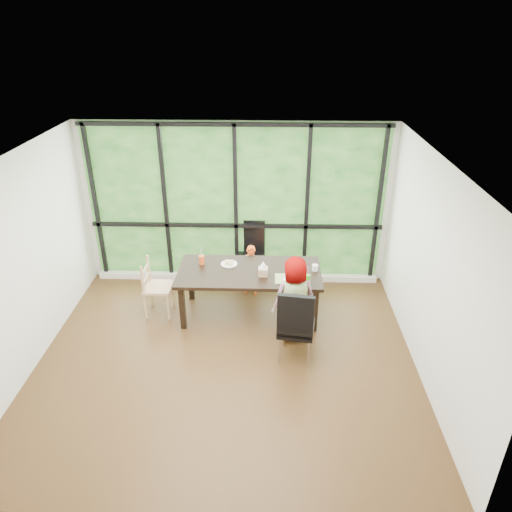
% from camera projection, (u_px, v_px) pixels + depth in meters
% --- Properties ---
extents(ground, '(5.00, 5.00, 0.00)m').
position_uv_depth(ground, '(227.00, 359.00, 6.37)').
color(ground, black).
rests_on(ground, ground).
extents(back_wall, '(5.00, 0.00, 5.00)m').
position_uv_depth(back_wall, '(236.00, 204.00, 7.76)').
color(back_wall, silver).
rests_on(back_wall, ground).
extents(foliage_backdrop, '(4.80, 0.02, 2.65)m').
position_uv_depth(foliage_backdrop, '(236.00, 205.00, 7.74)').
color(foliage_backdrop, '#184617').
rests_on(foliage_backdrop, back_wall).
extents(window_mullions, '(4.80, 0.06, 2.65)m').
position_uv_depth(window_mullions, '(236.00, 206.00, 7.70)').
color(window_mullions, black).
rests_on(window_mullions, back_wall).
extents(window_sill, '(4.80, 0.12, 0.10)m').
position_uv_depth(window_sill, '(237.00, 277.00, 8.26)').
color(window_sill, silver).
rests_on(window_sill, ground).
extents(dining_table, '(2.15, 1.09, 0.75)m').
position_uv_depth(dining_table, '(250.00, 293.00, 7.17)').
color(dining_table, black).
rests_on(dining_table, ground).
extents(chair_window_leather, '(0.54, 0.54, 1.08)m').
position_uv_depth(chair_window_leather, '(249.00, 254.00, 7.94)').
color(chair_window_leather, black).
rests_on(chair_window_leather, ground).
extents(chair_interior_leather, '(0.52, 0.52, 1.08)m').
position_uv_depth(chair_interior_leather, '(296.00, 323.00, 6.18)').
color(chair_interior_leather, black).
rests_on(chair_interior_leather, ground).
extents(chair_end_beech, '(0.41, 0.43, 0.90)m').
position_uv_depth(chair_end_beech, '(158.00, 287.00, 7.16)').
color(chair_end_beech, tan).
rests_on(chair_end_beech, ground).
extents(child_toddler, '(0.35, 0.28, 0.86)m').
position_uv_depth(child_toddler, '(251.00, 270.00, 7.68)').
color(child_toddler, '#D54913').
rests_on(child_toddler, ground).
extents(child_older, '(0.70, 0.55, 1.26)m').
position_uv_depth(child_older, '(293.00, 299.00, 6.54)').
color(child_older, slate).
rests_on(child_older, ground).
extents(placemat, '(0.40, 0.30, 0.01)m').
position_uv_depth(placemat, '(289.00, 279.00, 6.79)').
color(placemat, tan).
rests_on(placemat, dining_table).
extents(plate_far, '(0.25, 0.25, 0.02)m').
position_uv_depth(plate_far, '(229.00, 264.00, 7.18)').
color(plate_far, white).
rests_on(plate_far, dining_table).
extents(plate_near, '(0.23, 0.23, 0.01)m').
position_uv_depth(plate_near, '(291.00, 279.00, 6.76)').
color(plate_near, white).
rests_on(plate_near, dining_table).
extents(orange_cup, '(0.09, 0.09, 0.14)m').
position_uv_depth(orange_cup, '(202.00, 260.00, 7.17)').
color(orange_cup, '#D7521D').
rests_on(orange_cup, dining_table).
extents(green_cup, '(0.08, 0.08, 0.12)m').
position_uv_depth(green_cup, '(307.00, 279.00, 6.68)').
color(green_cup, '#42CF25').
rests_on(green_cup, dining_table).
extents(white_mug, '(0.09, 0.09, 0.09)m').
position_uv_depth(white_mug, '(315.00, 268.00, 6.99)').
color(white_mug, white).
rests_on(white_mug, dining_table).
extents(tissue_box, '(0.14, 0.14, 0.12)m').
position_uv_depth(tissue_box, '(263.00, 272.00, 6.86)').
color(tissue_box, tan).
rests_on(tissue_box, dining_table).
extents(crepe_rolls_far, '(0.15, 0.12, 0.04)m').
position_uv_depth(crepe_rolls_far, '(229.00, 262.00, 7.17)').
color(crepe_rolls_far, tan).
rests_on(crepe_rolls_far, plate_far).
extents(crepe_rolls_near, '(0.05, 0.12, 0.04)m').
position_uv_depth(crepe_rolls_near, '(291.00, 278.00, 6.75)').
color(crepe_rolls_near, tan).
rests_on(crepe_rolls_near, plate_near).
extents(straw_white, '(0.01, 0.04, 0.20)m').
position_uv_depth(straw_white, '(201.00, 253.00, 7.12)').
color(straw_white, white).
rests_on(straw_white, orange_cup).
extents(straw_pink, '(0.01, 0.04, 0.20)m').
position_uv_depth(straw_pink, '(308.00, 272.00, 6.63)').
color(straw_pink, pink).
rests_on(straw_pink, green_cup).
extents(tissue, '(0.12, 0.12, 0.11)m').
position_uv_depth(tissue, '(263.00, 265.00, 6.81)').
color(tissue, white).
rests_on(tissue, tissue_box).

